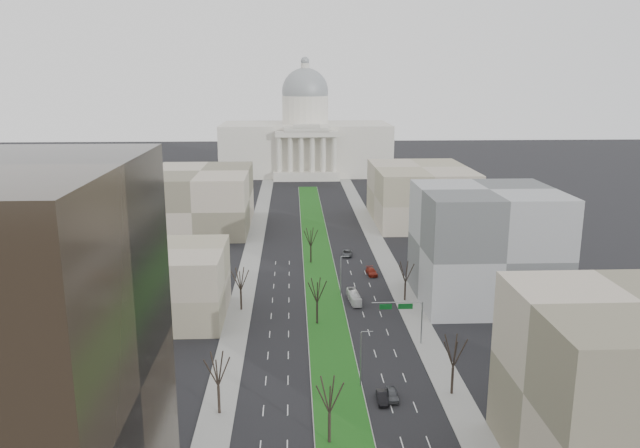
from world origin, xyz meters
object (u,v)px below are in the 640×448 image
object	(u,v)px
car_grey_far	(347,253)
car_red	(372,272)
box_van	(354,297)
car_grey_near	(392,394)
car_black	(382,397)

from	to	relation	value
car_grey_far	car_red	bearing A→B (deg)	-67.33
car_red	car_grey_far	world-z (taller)	car_red
car_red	box_van	size ratio (longest dim) A/B	0.66
car_grey_near	car_grey_far	xyz separation A→B (m)	(-0.15, 75.06, -0.00)
car_black	car_grey_near	bearing A→B (deg)	26.70
car_black	car_red	bearing A→B (deg)	85.48
car_red	box_van	xyz separation A→B (m)	(-6.03, -18.18, 0.35)
car_grey_near	car_black	world-z (taller)	car_grey_near
car_grey_near	car_red	world-z (taller)	car_red
car_grey_near	car_red	bearing A→B (deg)	87.00
car_grey_near	box_van	xyz separation A→B (m)	(-1.70, 40.57, 0.39)
car_grey_near	car_red	size ratio (longest dim) A/B	0.80
car_grey_near	car_grey_far	world-z (taller)	car_grey_near
car_grey_far	box_van	size ratio (longest dim) A/B	0.65
car_grey_far	box_van	bearing A→B (deg)	-85.24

